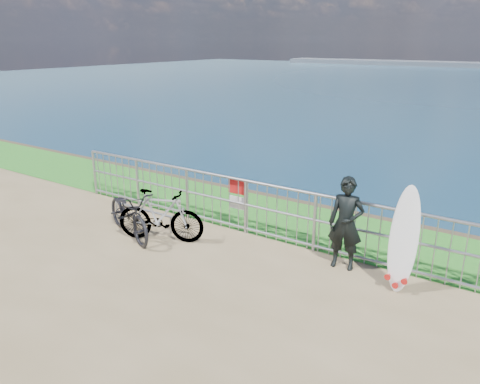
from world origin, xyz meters
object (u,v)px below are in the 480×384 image
Objects in this scene: surfer at (346,223)px; bicycle_far at (160,216)px; surfboard at (403,243)px; bicycle_near at (129,213)px.

surfer is 3.48m from bicycle_far.
surfboard reaches higher than surfer.
surfboard is at bearing -57.50° from bicycle_near.
bicycle_near is at bearing -172.56° from surfer.
bicycle_near is 0.69m from bicycle_far.
surfer is at bearing 168.62° from surfboard.
surfboard reaches higher than bicycle_far.
bicycle_far is at bearing -170.67° from surfboard.
surfer is 4.17m from bicycle_near.
surfboard is at bearing -103.19° from bicycle_far.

